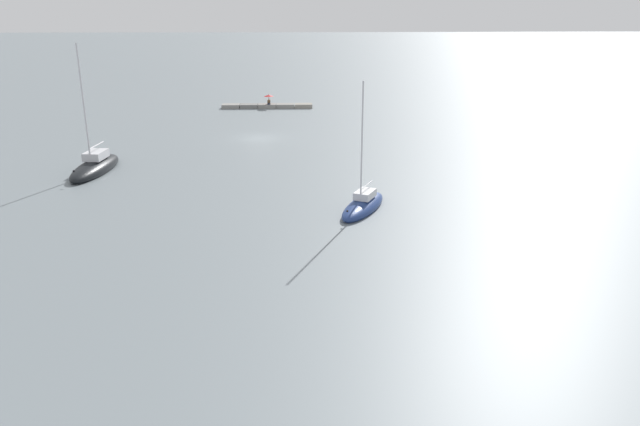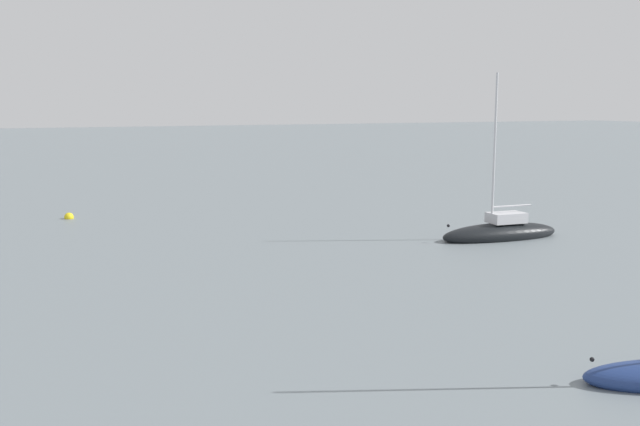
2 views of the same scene
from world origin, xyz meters
name	(u,v)px [view 2 (image 2 of 2)]	position (x,y,z in m)	size (l,w,h in m)	color
sailboat_black_far	(501,232)	(12.52, 12.68, 0.40)	(3.09, 8.31, 10.61)	black
mooring_buoy_near	(69,217)	(32.52, 36.04, 0.12)	(0.67, 0.67, 0.67)	yellow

